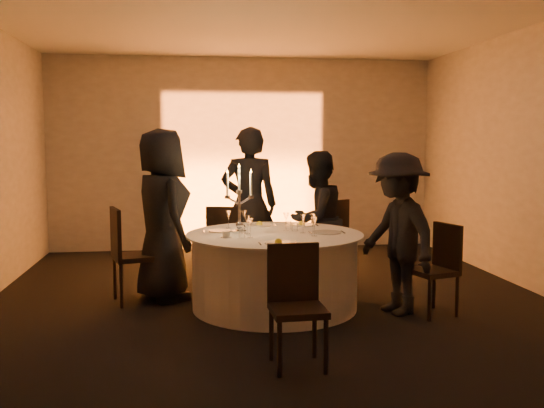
{
  "coord_description": "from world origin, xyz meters",
  "views": [
    {
      "loc": [
        -0.86,
        -6.03,
        1.71
      ],
      "look_at": [
        0.0,
        0.2,
        1.05
      ],
      "focal_mm": 40.0,
      "sensor_mm": 36.0,
      "label": 1
    }
  ],
  "objects": [
    {
      "name": "plate_back_left",
      "position": [
        -0.09,
        0.56,
        0.79
      ],
      "size": [
        0.36,
        0.25,
        0.08
      ],
      "color": "white",
      "rests_on": "banquet_table"
    },
    {
      "name": "candelabra",
      "position": [
        -0.35,
        0.1,
        1.02
      ],
      "size": [
        0.3,
        0.14,
        0.71
      ],
      "color": "silver",
      "rests_on": "banquet_table"
    },
    {
      "name": "ceiling",
      "position": [
        0.0,
        0.0,
        3.0
      ],
      "size": [
        7.0,
        7.0,
        0.0
      ],
      "primitive_type": "plane",
      "rotation": [
        3.14,
        0.0,
        0.0
      ],
      "color": "white",
      "rests_on": "wall_back"
    },
    {
      "name": "tumbler_b",
      "position": [
        0.23,
        0.11,
        0.82
      ],
      "size": [
        0.07,
        0.07,
        0.09
      ],
      "primitive_type": "cylinder",
      "color": "white",
      "rests_on": "banquet_table"
    },
    {
      "name": "wine_glass_a",
      "position": [
        -0.44,
        0.42,
        0.91
      ],
      "size": [
        0.07,
        0.07,
        0.19
      ],
      "color": "white",
      "rests_on": "banquet_table"
    },
    {
      "name": "wine_glass_h",
      "position": [
        0.36,
        -0.25,
        0.91
      ],
      "size": [
        0.07,
        0.07,
        0.19
      ],
      "color": "white",
      "rests_on": "banquet_table"
    },
    {
      "name": "chair_back_left",
      "position": [
        -0.43,
        1.33,
        0.51
      ],
      "size": [
        0.5,
        0.5,
        0.92
      ],
      "rotation": [
        0.0,
        0.0,
        2.86
      ],
      "color": "black",
      "rests_on": "floor"
    },
    {
      "name": "wine_glass_g",
      "position": [
        0.29,
        -0.03,
        0.91
      ],
      "size": [
        0.07,
        0.07,
        0.19
      ],
      "color": "white",
      "rests_on": "banquet_table"
    },
    {
      "name": "guest_right",
      "position": [
        1.17,
        -0.36,
        0.8
      ],
      "size": [
        0.87,
        1.16,
        1.6
      ],
      "primitive_type": "imported",
      "rotation": [
        0.0,
        0.0,
        -1.27
      ],
      "color": "black",
      "rests_on": "floor"
    },
    {
      "name": "coffee_cup",
      "position": [
        -0.51,
        -0.2,
        0.8
      ],
      "size": [
        0.11,
        0.11,
        0.07
      ],
      "color": "white",
      "rests_on": "banquet_table"
    },
    {
      "name": "plate_right",
      "position": [
        0.53,
        -0.05,
        0.78
      ],
      "size": [
        0.36,
        0.3,
        0.01
      ],
      "color": "white",
      "rests_on": "banquet_table"
    },
    {
      "name": "banquet_table",
      "position": [
        0.0,
        0.0,
        0.38
      ],
      "size": [
        1.8,
        1.8,
        0.77
      ],
      "color": "black",
      "rests_on": "floor"
    },
    {
      "name": "wine_glass_d",
      "position": [
        0.14,
        0.16,
        0.91
      ],
      "size": [
        0.07,
        0.07,
        0.19
      ],
      "color": "white",
      "rests_on": "banquet_table"
    },
    {
      "name": "wine_glass_b",
      "position": [
        -0.28,
        -0.01,
        0.91
      ],
      "size": [
        0.07,
        0.07,
        0.19
      ],
      "color": "white",
      "rests_on": "banquet_table"
    },
    {
      "name": "plate_back_right",
      "position": [
        0.37,
        0.51,
        0.79
      ],
      "size": [
        0.35,
        0.26,
        0.08
      ],
      "color": "white",
      "rests_on": "banquet_table"
    },
    {
      "name": "uplighter_fixture",
      "position": [
        0.0,
        3.2,
        0.05
      ],
      "size": [
        0.25,
        0.12,
        0.1
      ],
      "primitive_type": "cube",
      "color": "black",
      "rests_on": "floor"
    },
    {
      "name": "wine_glass_e",
      "position": [
        -0.27,
        0.44,
        0.91
      ],
      "size": [
        0.07,
        0.07,
        0.19
      ],
      "color": "white",
      "rests_on": "banquet_table"
    },
    {
      "name": "guest_left",
      "position": [
        -1.15,
        0.49,
        0.92
      ],
      "size": [
        0.89,
        1.06,
        1.84
      ],
      "primitive_type": "imported",
      "rotation": [
        0.0,
        0.0,
        1.98
      ],
      "color": "black",
      "rests_on": "floor"
    },
    {
      "name": "chair_right",
      "position": [
        1.57,
        -0.44,
        0.5
      ],
      "size": [
        0.49,
        0.49,
        0.9
      ],
      "rotation": [
        0.0,
        0.0,
        -1.27
      ],
      "color": "black",
      "rests_on": "floor"
    },
    {
      "name": "wine_glass_c",
      "position": [
        0.4,
        0.01,
        0.91
      ],
      "size": [
        0.07,
        0.07,
        0.19
      ],
      "color": "white",
      "rests_on": "banquet_table"
    },
    {
      "name": "tumbler_a",
      "position": [
        0.18,
        0.26,
        0.82
      ],
      "size": [
        0.07,
        0.07,
        0.09
      ],
      "primitive_type": "cylinder",
      "color": "white",
      "rests_on": "banquet_table"
    },
    {
      "name": "guest_back_left",
      "position": [
        -0.13,
        1.26,
        0.94
      ],
      "size": [
        0.73,
        0.52,
        1.87
      ],
      "primitive_type": "imported",
      "rotation": [
        0.0,
        0.0,
        3.04
      ],
      "color": "black",
      "rests_on": "floor"
    },
    {
      "name": "chair_front",
      "position": [
        -0.06,
        -1.59,
        0.52
      ],
      "size": [
        0.42,
        0.42,
        0.92
      ],
      "rotation": [
        0.0,
        0.0,
        0.04
      ],
      "color": "black",
      "rests_on": "floor"
    },
    {
      "name": "wall_front",
      "position": [
        0.0,
        -3.5,
        1.5
      ],
      "size": [
        7.0,
        0.0,
        7.0
      ],
      "primitive_type": "plane",
      "rotation": [
        -1.57,
        0.0,
        0.0
      ],
      "color": "#AEA9A1",
      "rests_on": "floor"
    },
    {
      "name": "plate_front",
      "position": [
        -0.06,
        -0.63,
        0.79
      ],
      "size": [
        0.36,
        0.25,
        0.08
      ],
      "color": "white",
      "rests_on": "banquet_table"
    },
    {
      "name": "chair_back_right",
      "position": [
        0.83,
        1.13,
        0.56
      ],
      "size": [
        0.6,
        0.6,
        0.99
      ],
      "rotation": [
        0.0,
        0.0,
        -2.56
      ],
      "color": "black",
      "rests_on": "floor"
    },
    {
      "name": "plate_left",
      "position": [
        -0.54,
        0.2,
        0.78
      ],
      "size": [
        0.36,
        0.25,
        0.01
      ],
      "color": "white",
      "rests_on": "banquet_table"
    },
    {
      "name": "wall_back",
      "position": [
        0.0,
        3.5,
        1.5
      ],
      "size": [
        7.0,
        0.0,
        7.0
      ],
      "primitive_type": "plane",
      "rotation": [
        1.57,
        0.0,
        0.0
      ],
      "color": "#AEA9A1",
      "rests_on": "floor"
    },
    {
      "name": "guest_back_right",
      "position": [
        0.62,
        0.85,
        0.8
      ],
      "size": [
        0.98,
        0.94,
        1.59
      ],
      "primitive_type": "imported",
      "rotation": [
        0.0,
        0.0,
        -2.51
      ],
      "color": "black",
      "rests_on": "floor"
    },
    {
      "name": "floor",
      "position": [
        0.0,
        0.0,
        0.0
      ],
      "size": [
        7.0,
        7.0,
        0.0
      ],
      "primitive_type": "plane",
      "color": "black",
      "rests_on": "ground"
    },
    {
      "name": "chair_left",
      "position": [
        -1.51,
        0.4,
        0.57
      ],
      "size": [
        0.55,
        0.55,
        1.01
      ],
      "rotation": [
        0.0,
        0.0,
        1.86
      ],
      "color": "black",
      "rests_on": "floor"
    },
    {
      "name": "tumbler_c",
      "position": [
        -0.36,
        -0.24,
        0.82
      ],
      "size": [
        0.07,
        0.07,
        0.09
      ],
      "primitive_type": "cylinder",
      "color": "white",
      "rests_on": "banquet_table"
    },
    {
      "name": "wine_glass_f",
      "position": [
        -0.28,
        -0.25,
        0.91
      ],
      "size": [
        0.07,
        0.07,
        0.19
      ],
      "color": "white",
      "rests_on": "banquet_table"
    }
  ]
}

